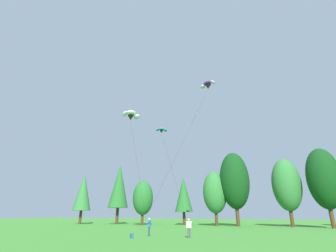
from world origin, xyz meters
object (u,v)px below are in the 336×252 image
(parafoil_kite_high_purple, at_px, (208,85))
(parafoil_kite_far_white, at_px, (131,115))
(backpack, at_px, (132,236))
(kite_flyer_near, at_px, (149,225))
(kite_flyer_mid, at_px, (189,226))
(parafoil_kite_mid_teal, at_px, (162,130))

(parafoil_kite_high_purple, distance_m, parafoil_kite_far_white, 17.23)
(parafoil_kite_high_purple, xyz_separation_m, backpack, (-5.39, -9.86, -19.25))
(kite_flyer_near, xyz_separation_m, parafoil_kite_far_white, (-11.25, 12.74, 18.50))
(parafoil_kite_high_purple, distance_m, backpack, 22.29)
(kite_flyer_near, bearing_deg, backpack, -96.84)
(kite_flyer_near, relative_size, parafoil_kite_high_purple, 0.09)
(kite_flyer_mid, distance_m, parafoil_kite_far_white, 27.41)
(kite_flyer_mid, distance_m, parafoil_kite_high_purple, 19.90)
(kite_flyer_near, distance_m, backpack, 2.78)
(kite_flyer_near, relative_size, parafoil_kite_mid_teal, 0.11)
(kite_flyer_near, xyz_separation_m, parafoil_kite_high_purple, (5.07, 7.21, 18.45))
(kite_flyer_near, distance_m, parafoil_kite_far_white, 25.12)
(kite_flyer_near, height_order, parafoil_kite_far_white, parafoil_kite_far_white)
(parafoil_kite_far_white, relative_size, backpack, 47.16)
(kite_flyer_near, distance_m, kite_flyer_mid, 4.32)
(kite_flyer_mid, relative_size, backpack, 4.23)
(parafoil_kite_far_white, xyz_separation_m, backpack, (10.93, -15.39, -19.30))
(kite_flyer_near, xyz_separation_m, parafoil_kite_mid_teal, (-5.24, 13.54, 14.95))
(kite_flyer_mid, bearing_deg, parafoil_kite_far_white, 140.31)
(parafoil_kite_mid_teal, bearing_deg, kite_flyer_near, -68.83)
(parafoil_kite_far_white, bearing_deg, parafoil_kite_mid_teal, 7.57)
(kite_flyer_near, relative_size, parafoil_kite_far_white, 0.09)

